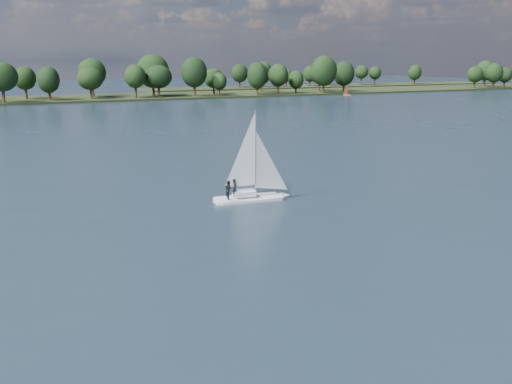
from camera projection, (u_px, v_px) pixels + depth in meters
ground at (125, 136)px, 108.78m from camera, size 700.00×700.00×0.00m
far_shore at (46, 100)px, 205.94m from camera, size 660.00×40.00×1.50m
far_shore_back at (336, 86)px, 318.57m from camera, size 220.00×30.00×1.40m
sailboat at (248, 175)px, 57.59m from camera, size 7.51×2.91×9.63m
dinghy_orange at (347, 92)px, 236.69m from camera, size 3.06×1.60×4.66m
treeline at (13, 78)px, 196.18m from camera, size 563.21×74.24×18.18m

